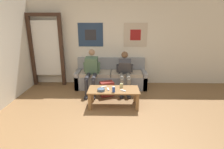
# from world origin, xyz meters

# --- Properties ---
(ground_plane) EXTENTS (18.00, 18.00, 0.00)m
(ground_plane) POSITION_xyz_m (0.00, 0.00, 0.00)
(ground_plane) COLOR brown
(wall_back) EXTENTS (10.00, 0.07, 2.55)m
(wall_back) POSITION_xyz_m (0.00, 2.91, 1.28)
(wall_back) COLOR silver
(wall_back) RESTS_ON ground_plane
(door_frame) EXTENTS (1.00, 0.10, 2.15)m
(door_frame) POSITION_xyz_m (-1.72, 2.69, 1.20)
(door_frame) COLOR #382319
(door_frame) RESTS_ON ground_plane
(couch) EXTENTS (2.08, 0.73, 0.84)m
(couch) POSITION_xyz_m (0.21, 2.55, 0.28)
(couch) COLOR gray
(couch) RESTS_ON ground_plane
(coffee_table) EXTENTS (1.17, 0.54, 0.42)m
(coffee_table) POSITION_xyz_m (0.31, 1.26, 0.34)
(coffee_table) COLOR olive
(coffee_table) RESTS_ON ground_plane
(person_seated_adult) EXTENTS (0.47, 0.87, 1.18)m
(person_seated_adult) POSITION_xyz_m (-0.32, 2.13, 0.63)
(person_seated_adult) COLOR #2D2D33
(person_seated_adult) RESTS_ON ground_plane
(person_seated_teen) EXTENTS (0.47, 0.90, 1.10)m
(person_seated_teen) POSITION_xyz_m (0.61, 2.19, 0.60)
(person_seated_teen) COLOR gray
(person_seated_teen) RESTS_ON ground_plane
(backpack) EXTENTS (0.40, 0.34, 0.39)m
(backpack) POSITION_xyz_m (0.12, 1.83, 0.19)
(backpack) COLOR maroon
(backpack) RESTS_ON ground_plane
(ceramic_bowl) EXTENTS (0.17, 0.17, 0.06)m
(ceramic_bowl) POSITION_xyz_m (0.02, 1.15, 0.45)
(ceramic_bowl) COLOR #475B75
(ceramic_bowl) RESTS_ON coffee_table
(pillar_candle) EXTENTS (0.07, 0.07, 0.11)m
(pillar_candle) POSITION_xyz_m (0.49, 1.37, 0.47)
(pillar_candle) COLOR tan
(pillar_candle) RESTS_ON coffee_table
(drink_can_blue) EXTENTS (0.07, 0.07, 0.12)m
(drink_can_blue) POSITION_xyz_m (0.31, 1.10, 0.48)
(drink_can_blue) COLOR #28479E
(drink_can_blue) RESTS_ON coffee_table
(game_controller_near_left) EXTENTS (0.13, 0.12, 0.03)m
(game_controller_near_left) POSITION_xyz_m (0.52, 1.15, 0.43)
(game_controller_near_left) COLOR white
(game_controller_near_left) RESTS_ON coffee_table
(game_controller_near_right) EXTENTS (0.14, 0.10, 0.03)m
(game_controller_near_right) POSITION_xyz_m (0.07, 1.37, 0.43)
(game_controller_near_right) COLOR white
(game_controller_near_right) RESTS_ON coffee_table
(game_controller_far_center) EXTENTS (0.06, 0.15, 0.03)m
(game_controller_far_center) POSITION_xyz_m (0.18, 1.23, 0.43)
(game_controller_far_center) COLOR white
(game_controller_far_center) RESTS_ON coffee_table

